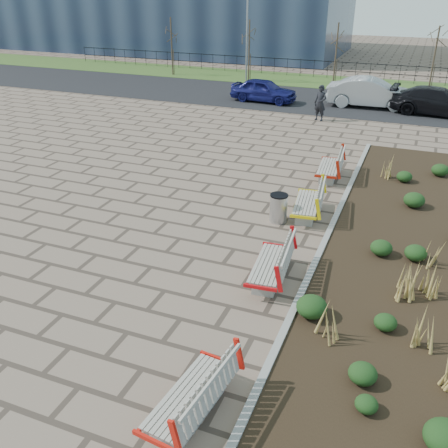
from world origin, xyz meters
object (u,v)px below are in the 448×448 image
at_px(bench_a, 189,393).
at_px(car_black, 438,101).
at_px(bench_b, 270,262).
at_px(bench_d, 329,165).
at_px(car_silver, 371,93).
at_px(car_blue, 264,90).
at_px(lamp_west, 247,36).
at_px(litter_bin, 279,208).
at_px(pedestrian, 320,103).
at_px(bench_c, 307,201).

height_order(bench_a, car_black, car_black).
height_order(bench_b, bench_d, same).
xyz_separation_m(car_silver, car_black, (3.54, -0.44, -0.09)).
bearing_deg(car_blue, lamp_west, 33.19).
distance_m(bench_b, litter_bin, 3.31).
bearing_deg(bench_a, bench_b, 96.66).
xyz_separation_m(bench_b, car_blue, (-6.00, 18.37, 0.18)).
relative_size(pedestrian, car_blue, 0.46).
relative_size(bench_a, lamp_west, 0.35).
xyz_separation_m(bench_b, litter_bin, (-0.71, 3.23, -0.07)).
distance_m(car_blue, car_black, 9.56).
bearing_deg(bench_a, pedestrian, 102.52).
relative_size(bench_b, pedestrian, 1.17).
relative_size(bench_c, car_silver, 0.43).
xyz_separation_m(bench_c, litter_bin, (-0.71, -0.71, -0.07)).
relative_size(bench_d, litter_bin, 2.44).
distance_m(bench_c, car_silver, 15.34).
xyz_separation_m(bench_b, bench_d, (0.00, 7.43, 0.00)).
distance_m(car_black, lamp_west, 13.68).
bearing_deg(car_silver, bench_a, 177.54).
relative_size(litter_bin, pedestrian, 0.48).
bearing_deg(car_blue, bench_b, -157.74).
bearing_deg(lamp_west, car_blue, -60.98).
relative_size(bench_c, bench_d, 1.00).
bearing_deg(pedestrian, litter_bin, -66.33).
xyz_separation_m(litter_bin, pedestrian, (-1.34, 12.18, 0.47)).
bearing_deg(bench_c, car_silver, 82.96).
bearing_deg(litter_bin, pedestrian, 96.28).
relative_size(bench_b, litter_bin, 2.44).
relative_size(bench_c, lamp_west, 0.35).
relative_size(car_black, lamp_west, 0.81).
xyz_separation_m(bench_d, litter_bin, (-0.71, -4.19, -0.07)).
distance_m(bench_a, litter_bin, 7.81).
xyz_separation_m(bench_b, bench_c, (0.00, 3.94, 0.00)).
xyz_separation_m(pedestrian, car_black, (5.59, 3.43, -0.17)).
bearing_deg(pedestrian, car_blue, 160.59).
bearing_deg(bench_b, litter_bin, 97.10).
bearing_deg(bench_b, car_black, 74.12).
bearing_deg(car_silver, bench_c, 177.53).
distance_m(litter_bin, pedestrian, 12.26).
height_order(bench_b, car_silver, car_silver).
height_order(bench_a, bench_c, same).
bearing_deg(bench_d, bench_c, -94.56).
bearing_deg(bench_c, bench_d, 82.99).
bearing_deg(car_blue, bench_c, -153.25).
distance_m(bench_d, lamp_west, 18.83).
distance_m(bench_b, car_silver, 19.28).
distance_m(bench_c, bench_d, 3.49).
bearing_deg(car_black, bench_a, 175.57).
distance_m(bench_a, car_black, 23.66).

